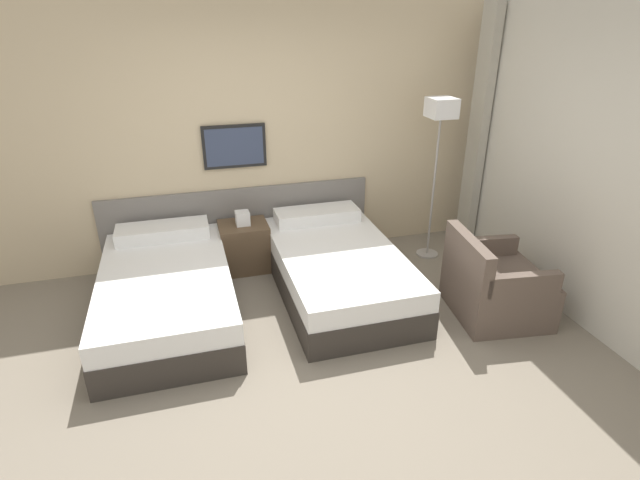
{
  "coord_description": "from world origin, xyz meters",
  "views": [
    {
      "loc": [
        -0.82,
        -3.0,
        2.52
      ],
      "look_at": [
        0.32,
        0.98,
        0.6
      ],
      "focal_mm": 28.0,
      "sensor_mm": 36.0,
      "label": 1
    }
  ],
  "objects_px": {
    "armchair": "(495,288)",
    "bed_near_door": "(167,292)",
    "nightstand": "(245,246)",
    "floor_lamp": "(440,124)",
    "bed_near_window": "(337,269)"
  },
  "relations": [
    {
      "from": "nightstand",
      "to": "floor_lamp",
      "type": "bearing_deg",
      "value": -6.8
    },
    {
      "from": "bed_near_window",
      "to": "nightstand",
      "type": "height_order",
      "value": "nightstand"
    },
    {
      "from": "bed_near_window",
      "to": "armchair",
      "type": "distance_m",
      "value": 1.45
    },
    {
      "from": "armchair",
      "to": "floor_lamp",
      "type": "bearing_deg",
      "value": 7.74
    },
    {
      "from": "bed_near_door",
      "to": "nightstand",
      "type": "height_order",
      "value": "nightstand"
    },
    {
      "from": "floor_lamp",
      "to": "bed_near_door",
      "type": "bearing_deg",
      "value": -170.45
    },
    {
      "from": "armchair",
      "to": "bed_near_door",
      "type": "bearing_deg",
      "value": 82.12
    },
    {
      "from": "bed_near_window",
      "to": "armchair",
      "type": "xyz_separation_m",
      "value": [
        1.23,
        -0.77,
        0.03
      ]
    },
    {
      "from": "nightstand",
      "to": "armchair",
      "type": "bearing_deg",
      "value": -36.29
    },
    {
      "from": "bed_near_door",
      "to": "armchair",
      "type": "height_order",
      "value": "armchair"
    },
    {
      "from": "nightstand",
      "to": "armchair",
      "type": "relative_size",
      "value": 0.72
    },
    {
      "from": "floor_lamp",
      "to": "nightstand",
      "type": "bearing_deg",
      "value": 173.2
    },
    {
      "from": "bed_near_window",
      "to": "armchair",
      "type": "bearing_deg",
      "value": -32.14
    },
    {
      "from": "bed_near_window",
      "to": "nightstand",
      "type": "relative_size",
      "value": 3.06
    },
    {
      "from": "bed_near_door",
      "to": "nightstand",
      "type": "bearing_deg",
      "value": 41.95
    }
  ]
}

